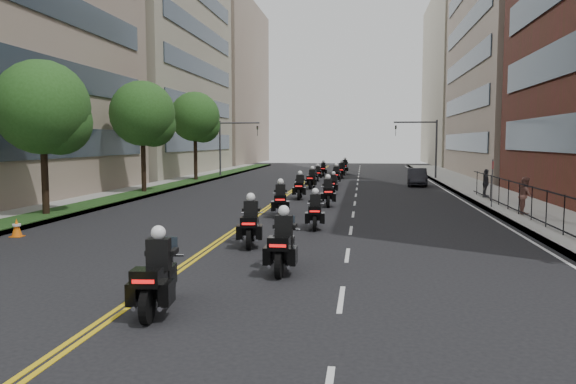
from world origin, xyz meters
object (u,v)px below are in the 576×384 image
at_px(motorcycle_1, 283,246).
at_px(motorcycle_11, 342,171).
at_px(motorcycle_6, 300,188).
at_px(motorcycle_0, 157,279).
at_px(motorcycle_9, 336,176).
at_px(motorcycle_7, 333,185).
at_px(traffic_cone, 17,228).
at_px(motorcycle_3, 315,213).
at_px(motorcycle_4, 280,201).
at_px(motorcycle_12, 323,170).
at_px(motorcycle_13, 345,167).
at_px(pedestrian_c, 486,183).
at_px(motorcycle_8, 312,180).
at_px(pedestrian_b, 525,195).
at_px(motorcycle_2, 251,225).
at_px(motorcycle_10, 318,174).
at_px(parked_sedan, 417,177).
at_px(motorcycle_5, 328,194).

xyz_separation_m(motorcycle_1, motorcycle_11, (0.10, 39.06, -0.02)).
xyz_separation_m(motorcycle_1, motorcycle_6, (-1.74, 19.58, -0.03)).
bearing_deg(motorcycle_6, motorcycle_11, 82.50).
xyz_separation_m(motorcycle_0, motorcycle_9, (2.05, 35.26, -0.02)).
relative_size(motorcycle_7, traffic_cone, 3.00).
height_order(motorcycle_3, motorcycle_11, motorcycle_11).
xyz_separation_m(motorcycle_4, motorcycle_7, (1.91, 11.88, -0.11)).
height_order(motorcycle_12, traffic_cone, motorcycle_12).
xyz_separation_m(motorcycle_4, motorcycle_13, (1.91, 35.75, 0.01)).
distance_m(motorcycle_1, motorcycle_12, 42.99).
bearing_deg(pedestrian_c, motorcycle_8, 78.38).
bearing_deg(motorcycle_12, motorcycle_1, -89.17).
bearing_deg(motorcycle_3, motorcycle_12, 89.93).
relative_size(motorcycle_9, pedestrian_b, 1.37).
bearing_deg(motorcycle_3, motorcycle_8, 92.00).
bearing_deg(motorcycle_2, motorcycle_7, 77.16).
xyz_separation_m(motorcycle_2, motorcycle_4, (-0.09, 7.66, -0.00)).
height_order(motorcycle_10, parked_sedan, motorcycle_10).
height_order(motorcycle_13, traffic_cone, motorcycle_13).
bearing_deg(motorcycle_8, traffic_cone, -106.84).
bearing_deg(pedestrian_b, motorcycle_1, 147.05).
relative_size(motorcycle_9, motorcycle_11, 0.99).
relative_size(motorcycle_1, pedestrian_b, 1.41).
relative_size(motorcycle_3, motorcycle_10, 1.07).
bearing_deg(motorcycle_0, parked_sedan, 70.66).
distance_m(motorcycle_12, pedestrian_c, 25.04).
bearing_deg(motorcycle_1, motorcycle_9, 89.74).
bearing_deg(motorcycle_7, pedestrian_c, -12.30).
xyz_separation_m(motorcycle_13, traffic_cone, (-10.94, -42.81, -0.38)).
bearing_deg(motorcycle_5, motorcycle_1, -95.97).
relative_size(motorcycle_8, motorcycle_9, 0.96).
bearing_deg(motorcycle_3, parked_sedan, 71.43).
xyz_separation_m(motorcycle_10, pedestrian_b, (11.75, -22.93, 0.42)).
relative_size(motorcycle_0, motorcycle_2, 1.00).
height_order(motorcycle_6, pedestrian_b, pedestrian_b).
distance_m(motorcycle_5, motorcycle_13, 31.17).
bearing_deg(motorcycle_11, motorcycle_7, -87.34).
relative_size(motorcycle_3, parked_sedan, 0.53).
relative_size(parked_sedan, pedestrian_b, 2.43).
distance_m(motorcycle_4, traffic_cone, 11.47).
bearing_deg(motorcycle_10, motorcycle_4, -94.57).
relative_size(motorcycle_10, motorcycle_12, 0.95).
bearing_deg(motorcycle_3, motorcycle_5, 86.33).
height_order(motorcycle_12, pedestrian_b, pedestrian_b).
height_order(motorcycle_1, motorcycle_12, motorcycle_1).
xyz_separation_m(motorcycle_0, motorcycle_6, (0.36, 23.58, -0.03)).
distance_m(motorcycle_0, motorcycle_8, 31.32).
bearing_deg(motorcycle_1, motorcycle_10, 92.72).
distance_m(motorcycle_2, motorcycle_7, 19.62).
bearing_deg(motorcycle_2, motorcycle_11, 79.61).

